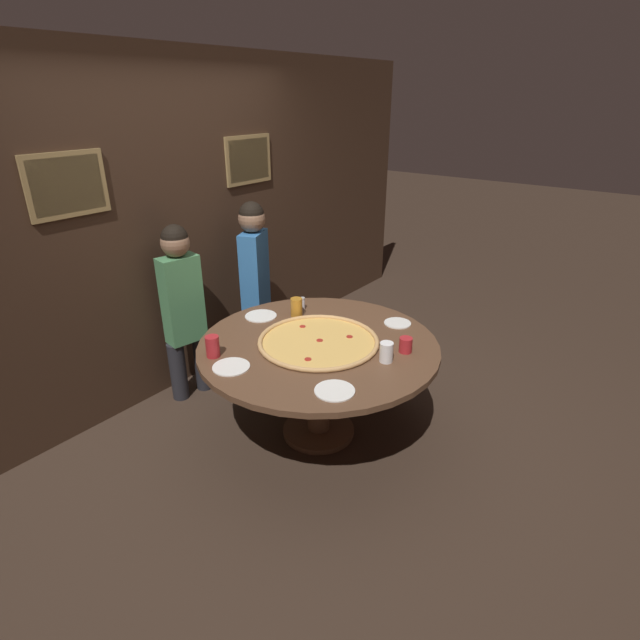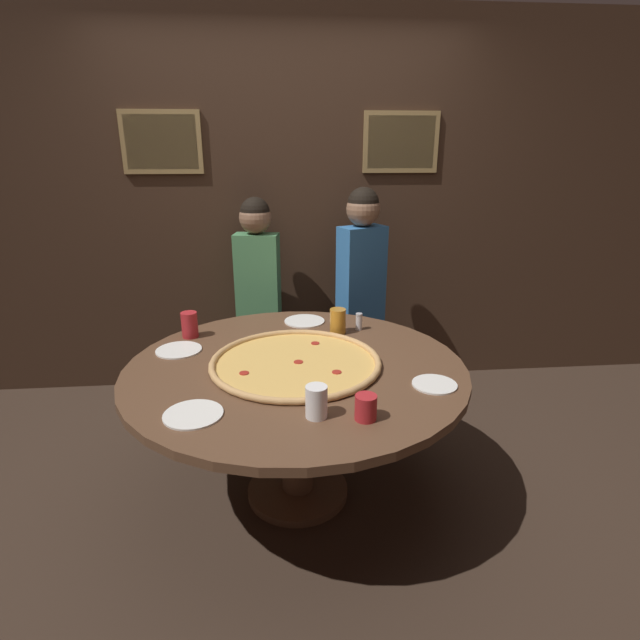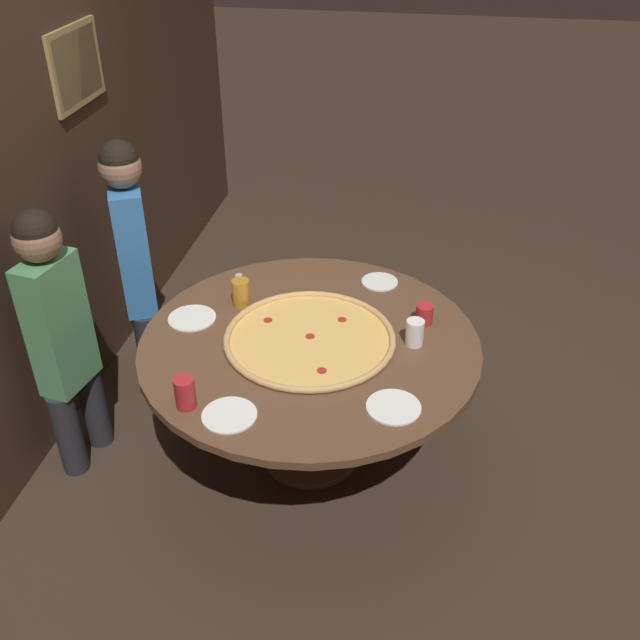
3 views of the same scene
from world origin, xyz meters
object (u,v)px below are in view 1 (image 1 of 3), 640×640
(dining_table, at_px, (318,359))
(condiment_shaker, at_px, (303,303))
(giant_pizza, at_px, (318,341))
(white_plate_far_back, at_px, (335,391))
(white_plate_near_front, at_px, (397,323))
(diner_side_right, at_px, (255,277))
(white_plate_right_side, at_px, (231,367))
(drink_cup_by_shaker, at_px, (406,345))
(drink_cup_beside_pizza, at_px, (213,346))
(diner_far_left, at_px, (183,303))
(drink_cup_centre_back, at_px, (386,352))
(white_plate_left_side, at_px, (261,316))
(drink_cup_near_left, at_px, (297,307))

(dining_table, height_order, condiment_shaker, condiment_shaker)
(giant_pizza, relative_size, white_plate_far_back, 3.52)
(white_plate_near_front, bearing_deg, diner_side_right, 94.15)
(white_plate_right_side, bearing_deg, drink_cup_by_shaker, -42.20)
(giant_pizza, bearing_deg, dining_table, -14.02)
(drink_cup_beside_pizza, height_order, white_plate_far_back, drink_cup_beside_pizza)
(white_plate_right_side, xyz_separation_m, diner_side_right, (1.08, 0.84, 0.10))
(diner_far_left, bearing_deg, white_plate_near_front, 129.08)
(drink_cup_centre_back, distance_m, white_plate_near_front, 0.58)
(giant_pizza, relative_size, condiment_shaker, 8.44)
(white_plate_far_back, bearing_deg, drink_cup_beside_pizza, 99.13)
(white_plate_far_back, distance_m, condiment_shaker, 1.19)
(giant_pizza, xyz_separation_m, diner_far_left, (-0.20, 1.16, 0.05))
(white_plate_left_side, xyz_separation_m, condiment_shaker, (0.30, -0.16, 0.05))
(dining_table, relative_size, white_plate_far_back, 6.98)
(drink_cup_centre_back, relative_size, white_plate_right_side, 0.56)
(drink_cup_beside_pizza, xyz_separation_m, white_plate_far_back, (0.14, -0.86, -0.07))
(condiment_shaker, bearing_deg, dining_table, -130.35)
(white_plate_right_side, bearing_deg, drink_cup_centre_back, -48.02)
(white_plate_right_side, relative_size, diner_far_left, 0.16)
(dining_table, relative_size, drink_cup_centre_back, 12.58)
(white_plate_right_side, height_order, condiment_shaker, condiment_shaker)
(white_plate_left_side, distance_m, white_plate_right_side, 0.77)
(drink_cup_centre_back, bearing_deg, white_plate_left_side, 88.81)
(drink_cup_beside_pizza, distance_m, white_plate_left_side, 0.67)
(white_plate_far_back, relative_size, diner_far_left, 0.16)
(white_plate_near_front, xyz_separation_m, condiment_shaker, (-0.21, 0.72, 0.05))
(giant_pizza, relative_size, diner_side_right, 0.55)
(dining_table, relative_size, white_plate_left_side, 6.82)
(drink_cup_beside_pizza, distance_m, white_plate_far_back, 0.87)
(white_plate_far_back, bearing_deg, diner_side_right, 58.70)
(white_plate_far_back, distance_m, diner_far_left, 1.61)
(diner_side_right, xyz_separation_m, diner_far_left, (-0.70, 0.09, -0.04))
(drink_cup_by_shaker, bearing_deg, white_plate_far_back, 172.31)
(white_plate_far_back, relative_size, white_plate_right_side, 1.01)
(white_plate_near_front, distance_m, diner_far_left, 1.64)
(diner_far_left, bearing_deg, drink_cup_centre_back, 108.97)
(giant_pizza, height_order, drink_cup_near_left, drink_cup_near_left)
(drink_cup_by_shaker, bearing_deg, condiment_shaker, 82.01)
(drink_cup_centre_back, relative_size, diner_far_left, 0.09)
(drink_cup_by_shaker, bearing_deg, drink_cup_centre_back, 168.96)
(giant_pizza, distance_m, drink_cup_by_shaker, 0.58)
(giant_pizza, bearing_deg, white_plate_near_front, -24.48)
(drink_cup_by_shaker, bearing_deg, white_plate_left_side, 98.13)
(white_plate_right_side, bearing_deg, white_plate_left_side, 29.94)
(white_plate_left_side, bearing_deg, drink_cup_centre_back, -91.19)
(drink_cup_near_left, xyz_separation_m, drink_cup_beside_pizza, (-0.81, 0.02, -0.00))
(white_plate_near_front, bearing_deg, drink_cup_centre_back, -157.88)
(dining_table, distance_m, drink_cup_centre_back, 0.53)
(drink_cup_near_left, distance_m, drink_cup_by_shaker, 0.93)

